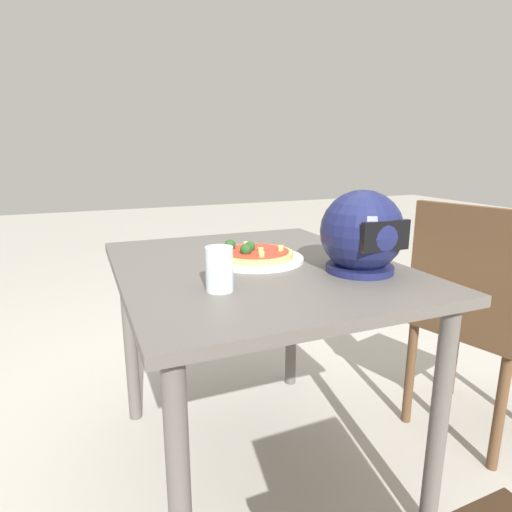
{
  "coord_description": "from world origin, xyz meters",
  "views": [
    {
      "loc": [
        0.5,
        1.2,
        1.08
      ],
      "look_at": [
        -0.01,
        -0.02,
        0.75
      ],
      "focal_mm": 30.27,
      "sensor_mm": 36.0,
      "label": 1
    }
  ],
  "objects_px": {
    "pizza": "(254,253)",
    "chair_side": "(471,312)",
    "dining_table": "(256,292)",
    "drinking_glass": "(219,269)",
    "motorcycle_helmet": "(362,233)"
  },
  "relations": [
    {
      "from": "pizza",
      "to": "motorcycle_helmet",
      "type": "relative_size",
      "value": 1.01
    },
    {
      "from": "dining_table",
      "to": "pizza",
      "type": "distance_m",
      "value": 0.13
    },
    {
      "from": "pizza",
      "to": "chair_side",
      "type": "relative_size",
      "value": 0.27
    },
    {
      "from": "pizza",
      "to": "motorcycle_helmet",
      "type": "xyz_separation_m",
      "value": [
        -0.24,
        0.24,
        0.09
      ]
    },
    {
      "from": "dining_table",
      "to": "pizza",
      "type": "xyz_separation_m",
      "value": [
        -0.01,
        -0.04,
        0.12
      ]
    },
    {
      "from": "dining_table",
      "to": "chair_side",
      "type": "bearing_deg",
      "value": 169.13
    },
    {
      "from": "dining_table",
      "to": "motorcycle_helmet",
      "type": "xyz_separation_m",
      "value": [
        -0.25,
        0.2,
        0.21
      ]
    },
    {
      "from": "pizza",
      "to": "chair_side",
      "type": "bearing_deg",
      "value": 166.23
    },
    {
      "from": "motorcycle_helmet",
      "to": "pizza",
      "type": "bearing_deg",
      "value": -44.68
    },
    {
      "from": "motorcycle_helmet",
      "to": "chair_side",
      "type": "distance_m",
      "value": 0.63
    },
    {
      "from": "dining_table",
      "to": "drinking_glass",
      "type": "xyz_separation_m",
      "value": [
        0.19,
        0.21,
        0.15
      ]
    },
    {
      "from": "pizza",
      "to": "dining_table",
      "type": "bearing_deg",
      "value": 76.71
    },
    {
      "from": "motorcycle_helmet",
      "to": "drinking_glass",
      "type": "bearing_deg",
      "value": 1.5
    },
    {
      "from": "motorcycle_helmet",
      "to": "chair_side",
      "type": "xyz_separation_m",
      "value": [
        -0.53,
        -0.05,
        -0.34
      ]
    },
    {
      "from": "dining_table",
      "to": "pizza",
      "type": "relative_size",
      "value": 4.16
    }
  ]
}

